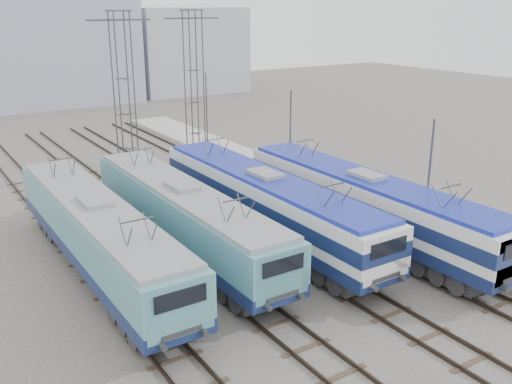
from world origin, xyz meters
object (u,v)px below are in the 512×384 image
object	(u,v)px
locomotive_far_right	(367,202)
catenary_tower_east	(194,81)
mast_mid	(290,142)
locomotive_center_right	(267,201)
catenary_tower_west	(124,91)
mast_front	(428,186)
locomotive_center_left	(185,215)
locomotive_far_left	(99,233)
mast_rear	(207,115)

from	to	relation	value
locomotive_far_right	catenary_tower_east	bearing A→B (deg)	90.73
mast_mid	locomotive_center_right	bearing A→B (deg)	-133.79
catenary_tower_west	mast_front	world-z (taller)	catenary_tower_west
locomotive_center_left	locomotive_far_right	size ratio (longest dim) A/B	0.98
locomotive_far_left	mast_mid	size ratio (longest dim) A/B	2.56
locomotive_far_left	locomotive_center_left	world-z (taller)	locomotive_far_left
locomotive_far_left	mast_rear	world-z (taller)	mast_rear
catenary_tower_west	catenary_tower_east	world-z (taller)	same
catenary_tower_west	mast_mid	xyz separation A→B (m)	(8.60, -8.00, -3.14)
catenary_tower_east	mast_rear	bearing A→B (deg)	43.60
locomotive_center_right	mast_front	size ratio (longest dim) A/B	2.61
locomotive_far_right	catenary_tower_west	world-z (taller)	catenary_tower_west
locomotive_far_left	mast_front	xyz separation A→B (m)	(15.35, -6.03, 1.26)
mast_rear	catenary_tower_east	bearing A→B (deg)	-136.40
locomotive_center_right	mast_front	xyz separation A→B (m)	(6.35, -5.38, 1.17)
locomotive_far_right	mast_mid	world-z (taller)	mast_mid
locomotive_center_right	mast_rear	world-z (taller)	mast_rear
locomotive_far_left	mast_mid	distance (m)	16.52
catenary_tower_east	mast_rear	distance (m)	4.28
locomotive_center_right	locomotive_far_right	world-z (taller)	locomotive_center_right
mast_rear	locomotive_center_right	bearing A→B (deg)	-108.83
locomotive_far_left	mast_front	size ratio (longest dim) A/B	2.56
catenary_tower_east	mast_mid	xyz separation A→B (m)	(2.10, -10.00, -3.14)
catenary_tower_west	catenary_tower_east	bearing A→B (deg)	17.10
locomotive_far_left	mast_front	bearing A→B (deg)	-21.44
locomotive_center_right	mast_mid	bearing A→B (deg)	46.21
locomotive_far_left	locomotive_center_left	bearing A→B (deg)	1.61
locomotive_center_right	locomotive_far_left	bearing A→B (deg)	175.86
locomotive_center_left	catenary_tower_west	bearing A→B (deg)	80.77
locomotive_center_right	mast_mid	world-z (taller)	mast_mid
locomotive_center_left	catenary_tower_east	xyz separation A→B (m)	(8.75, 15.85, 4.45)
locomotive_center_left	catenary_tower_west	size ratio (longest dim) A/B	1.47
mast_mid	mast_rear	bearing A→B (deg)	90.00
locomotive_center_right	catenary_tower_east	size ratio (longest dim) A/B	1.52
locomotive_far_left	locomotive_far_right	bearing A→B (deg)	-15.09
locomotive_center_left	mast_rear	bearing A→B (deg)	58.70
locomotive_center_left	locomotive_center_right	xyz separation A→B (m)	(4.50, -0.78, 0.13)
locomotive_center_left	mast_rear	size ratio (longest dim) A/B	2.51
locomotive_center_left	mast_rear	world-z (taller)	mast_rear
locomotive_far_left	mast_mid	world-z (taller)	mast_mid
mast_front	locomotive_center_right	bearing A→B (deg)	139.74
catenary_tower_east	mast_front	xyz separation A→B (m)	(2.10, -22.00, -3.14)
catenary_tower_east	mast_front	bearing A→B (deg)	-84.55
catenary_tower_east	mast_rear	size ratio (longest dim) A/B	1.71
locomotive_center_right	catenary_tower_east	distance (m)	17.69
locomotive_far_left	mast_rear	bearing A→B (deg)	49.50
mast_rear	locomotive_center_left	bearing A→B (deg)	-121.30
catenary_tower_west	locomotive_far_left	bearing A→B (deg)	-115.79
locomotive_far_left	catenary_tower_east	distance (m)	21.21
catenary_tower_west	mast_mid	distance (m)	12.16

